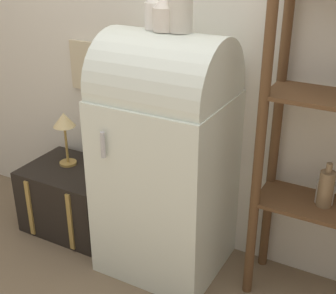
% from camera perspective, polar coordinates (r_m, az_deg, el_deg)
% --- Properties ---
extents(ground_plane, '(12.00, 12.00, 0.00)m').
position_cam_1_polar(ground_plane, '(2.74, -2.95, -16.39)').
color(ground_plane, '#7A664C').
extents(wall_back, '(7.00, 0.09, 2.70)m').
position_cam_1_polar(wall_back, '(2.61, 3.14, 14.73)').
color(wall_back, silver).
rests_on(wall_back, ground_plane).
extents(refrigerator, '(0.66, 0.62, 1.37)m').
position_cam_1_polar(refrigerator, '(2.53, -0.28, -0.81)').
color(refrigerator, silver).
rests_on(refrigerator, ground_plane).
extents(suitcase_trunk, '(0.59, 0.47, 0.43)m').
position_cam_1_polar(suitcase_trunk, '(3.15, -11.41, -6.08)').
color(suitcase_trunk, black).
rests_on(suitcase_trunk, ground_plane).
extents(shelf_unit, '(0.60, 0.32, 1.70)m').
position_cam_1_polar(shelf_unit, '(2.30, 18.92, 1.29)').
color(shelf_unit, brown).
rests_on(shelf_unit, ground_plane).
extents(vase_left, '(0.08, 0.08, 0.20)m').
position_cam_1_polar(vase_left, '(2.36, -1.86, 16.35)').
color(vase_left, white).
rests_on(vase_left, refrigerator).
extents(vase_center, '(0.11, 0.11, 0.17)m').
position_cam_1_polar(vase_center, '(2.31, -0.46, 15.91)').
color(vase_center, silver).
rests_on(vase_center, refrigerator).
extents(vase_right, '(0.12, 0.12, 0.25)m').
position_cam_1_polar(vase_right, '(2.28, 1.57, 16.70)').
color(vase_right, beige).
rests_on(vase_right, refrigerator).
extents(desk_lamp, '(0.14, 0.14, 0.35)m').
position_cam_1_polar(desk_lamp, '(2.99, -12.52, 2.67)').
color(desk_lamp, '#AD8942').
rests_on(desk_lamp, suitcase_trunk).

